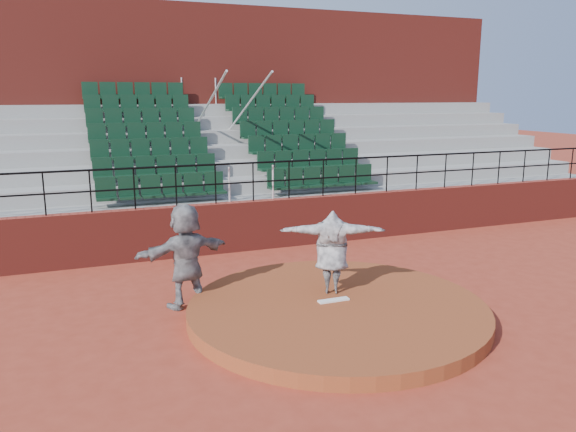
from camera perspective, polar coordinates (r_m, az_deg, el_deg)
The scene contains 9 objects.
ground at distance 10.58m, azimuth 4.99°, elevation -10.13°, with size 90.00×90.00×0.00m, color #963422.
pitchers_mound at distance 10.54m, azimuth 5.00°, elevation -9.50°, with size 5.50×5.50×0.25m, color brown.
pitching_rubber at distance 10.61m, azimuth 4.65°, elevation -8.52°, with size 0.60×0.15×0.03m, color white.
boundary_wall at distance 14.83m, azimuth -3.50°, elevation -0.93°, with size 24.00×0.30×1.30m, color maroon.
wall_railing at distance 14.58m, azimuth -3.57°, elevation 4.36°, with size 24.04×0.05×1.03m.
seating_deck at distance 18.13m, azimuth -7.07°, elevation 3.96°, with size 24.00×5.97×4.63m.
press_box_facade at distance 21.81m, azimuth -9.84°, elevation 10.81°, with size 24.00×3.00×7.10m, color maroon.
pitcher at distance 10.82m, azimuth 4.47°, elevation -3.65°, with size 2.00×0.54×1.63m, color black.
fielder at distance 10.91m, azimuth -10.35°, elevation -3.96°, with size 1.88×0.60×2.03m, color black.
Camera 1 is at (-4.38, -8.76, 4.01)m, focal length 35.00 mm.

